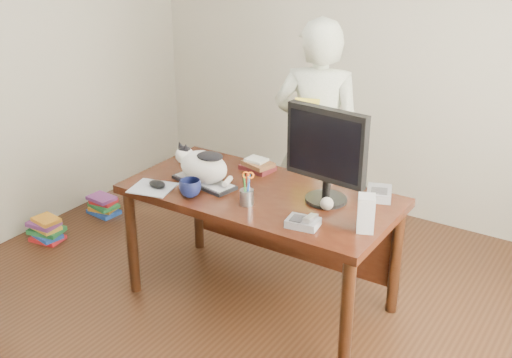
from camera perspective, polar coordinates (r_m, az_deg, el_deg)
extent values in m
plane|color=black|center=(3.74, -4.73, -14.95)|extent=(4.50, 4.50, 0.00)
plane|color=beige|center=(4.99, 10.85, 11.85)|extent=(4.00, 0.00, 4.00)
cube|color=black|center=(3.77, 0.41, -1.49)|extent=(1.60, 0.80, 0.05)
cylinder|color=black|center=(4.12, -10.95, -5.53)|extent=(0.07, 0.07, 0.70)
cylinder|color=black|center=(3.40, 8.05, -12.13)|extent=(0.07, 0.07, 0.70)
cylinder|color=black|center=(4.57, -5.16, -2.14)|extent=(0.07, 0.07, 0.70)
cylinder|color=black|center=(3.94, 12.32, -7.12)|extent=(0.07, 0.07, 0.70)
cube|color=black|center=(4.20, 3.04, -3.78)|extent=(1.45, 0.03, 0.50)
cube|color=black|center=(3.88, -4.62, -0.29)|extent=(0.44, 0.23, 0.02)
cube|color=#B8B8BD|center=(3.87, -4.62, -0.12)|extent=(0.41, 0.19, 0.00)
ellipsoid|color=white|center=(3.84, -4.67, 1.08)|extent=(0.34, 0.25, 0.19)
ellipsoid|color=white|center=(3.92, -6.37, 2.12)|extent=(0.13, 0.13, 0.11)
ellipsoid|color=black|center=(3.90, -6.39, 2.60)|extent=(0.09, 0.09, 0.04)
cone|color=black|center=(3.91, -6.76, 3.00)|extent=(0.06, 0.06, 0.07)
cone|color=black|center=(3.87, -6.25, 2.82)|extent=(0.06, 0.06, 0.07)
ellipsoid|color=black|center=(3.77, -4.13, 2.03)|extent=(0.19, 0.16, 0.04)
cylinder|color=white|center=(3.79, -2.55, -0.22)|extent=(0.08, 0.14, 0.04)
cylinder|color=black|center=(3.67, 6.24, -1.79)|extent=(0.26, 0.26, 0.02)
cylinder|color=black|center=(3.64, 6.28, -0.88)|extent=(0.05, 0.05, 0.11)
cube|color=black|center=(3.52, 6.28, 3.04)|extent=(0.49, 0.10, 0.41)
cube|color=black|center=(3.50, 6.02, 2.91)|extent=(0.44, 0.05, 0.35)
cylinder|color=gray|center=(3.59, -0.83, -1.62)|extent=(0.10, 0.10, 0.09)
cylinder|color=black|center=(3.57, -1.06, -0.45)|extent=(0.02, 0.04, 0.13)
cylinder|color=#0C3AB4|center=(3.55, -0.66, -0.61)|extent=(0.01, 0.04, 0.13)
cylinder|color=red|center=(3.58, -0.79, -0.43)|extent=(0.02, 0.03, 0.13)
cylinder|color=#177722|center=(3.55, -1.01, -0.60)|extent=(0.03, 0.02, 0.13)
cylinder|color=#ABABB0|center=(3.55, -0.74, -0.43)|extent=(0.02, 0.02, 0.10)
cylinder|color=#ABABB0|center=(3.55, -0.62, -0.44)|extent=(0.01, 0.02, 0.10)
torus|color=#FF640D|center=(3.53, -0.91, 0.36)|extent=(0.04, 0.03, 0.04)
torus|color=#FF640D|center=(3.53, -0.49, 0.34)|extent=(0.04, 0.03, 0.04)
cube|color=#A4A8AF|center=(3.86, -9.18, -0.78)|extent=(0.29, 0.27, 0.01)
ellipsoid|color=black|center=(3.85, -8.78, -0.44)|extent=(0.12, 0.10, 0.04)
imported|color=#0D1236|center=(3.71, -5.87, -0.80)|extent=(0.18, 0.18, 0.10)
cube|color=slate|center=(3.37, 4.19, -3.90)|extent=(0.18, 0.14, 0.04)
cube|color=#3D3D3F|center=(3.36, 3.70, -3.52)|extent=(0.08, 0.09, 0.01)
cube|color=#ABABB0|center=(3.35, 4.85, -3.47)|extent=(0.06, 0.14, 0.05)
cube|color=#AAAAAD|center=(3.34, 9.75, -3.03)|extent=(0.12, 0.12, 0.20)
sphere|color=beige|center=(3.55, 6.31, -2.19)|extent=(0.07, 0.07, 0.07)
cube|color=#451215|center=(4.07, 0.14, 1.02)|extent=(0.22, 0.17, 0.03)
cube|color=brown|center=(4.05, 0.19, 1.35)|extent=(0.21, 0.18, 0.03)
cube|color=silver|center=(4.05, 0.05, 1.72)|extent=(0.13, 0.11, 0.02)
cube|color=slate|center=(3.75, 10.89, -1.27)|extent=(0.19, 0.22, 0.05)
cube|color=#3D3D3F|center=(3.71, 10.91, -1.05)|extent=(0.12, 0.12, 0.01)
imported|color=white|center=(4.39, 5.48, 3.50)|extent=(0.70, 0.57, 1.66)
cube|color=yellow|center=(4.18, 4.50, 5.70)|extent=(0.18, 0.14, 0.22)
cube|color=red|center=(5.04, -18.03, -5.03)|extent=(0.25, 0.19, 0.03)
cube|color=#1B45A3|center=(5.01, -18.04, -4.78)|extent=(0.23, 0.18, 0.03)
cube|color=#237739|center=(5.02, -18.11, -4.35)|extent=(0.27, 0.22, 0.03)
cube|color=gold|center=(4.99, -18.13, -4.11)|extent=(0.21, 0.16, 0.03)
cube|color=#6F317B|center=(4.98, -18.35, -3.79)|extent=(0.23, 0.17, 0.03)
cube|color=orange|center=(4.97, -18.15, -3.47)|extent=(0.21, 0.17, 0.03)
cube|color=#1B45A3|center=(5.33, -13.36, -2.84)|extent=(0.25, 0.19, 0.03)
cube|color=orange|center=(5.33, -13.40, -2.48)|extent=(0.22, 0.19, 0.03)
cube|color=#237739|center=(5.29, -13.38, -2.28)|extent=(0.24, 0.19, 0.03)
cube|color=red|center=(5.30, -13.39, -1.91)|extent=(0.21, 0.16, 0.03)
cube|color=#6F317B|center=(5.28, -13.57, -1.66)|extent=(0.22, 0.17, 0.03)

